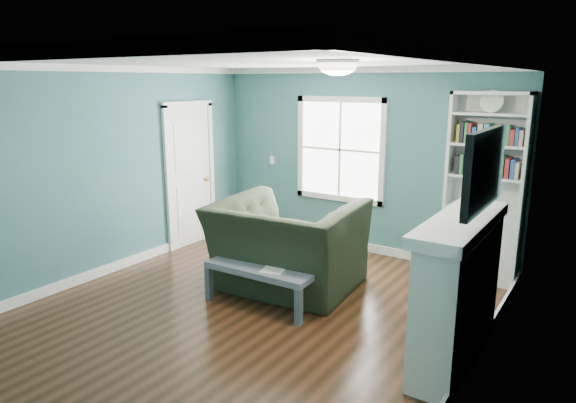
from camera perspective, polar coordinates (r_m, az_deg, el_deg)
The scene contains 13 objects.
floor at distance 5.66m, azimuth -3.80°, elevation -12.04°, with size 5.00×5.00×0.00m, color black.
room_walls at distance 5.18m, azimuth -4.06°, elevation 3.96°, with size 5.00×5.00×5.00m.
trim at distance 5.25m, azimuth -4.00°, elevation 0.25°, with size 4.50×5.00×2.60m.
window at distance 7.44m, azimuth 5.82°, elevation 5.75°, with size 1.40×0.06×1.50m.
bookshelf at distance 6.67m, azimuth 20.88°, elevation -0.55°, with size 0.90×0.35×2.31m.
fireplace at distance 4.73m, azimuth 18.49°, elevation -9.57°, with size 0.44×1.58×1.30m.
tv at distance 4.41m, azimuth 21.04°, elevation 3.35°, with size 0.06×1.10×0.65m, color black.
door at distance 7.75m, azimuth -10.80°, elevation 3.06°, with size 0.12×0.98×2.17m.
ceiling_fixture at distance 4.71m, azimuth 5.54°, elevation 14.81°, with size 0.38×0.38×0.15m.
light_switch at distance 8.10m, azimuth -1.79°, elevation 4.64°, with size 0.08×0.01×0.12m, color white.
recliner at distance 6.01m, azimuth -0.07°, elevation -3.30°, with size 1.61×1.04×1.40m, color black.
coffee_table at distance 5.74m, azimuth -2.32°, elevation -7.39°, with size 1.26×0.71×0.45m.
paper_sheet at distance 5.54m, azimuth -1.51°, elevation -7.48°, with size 0.24×0.30×0.00m, color white.
Camera 1 is at (3.11, -4.06, 2.42)m, focal length 32.00 mm.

